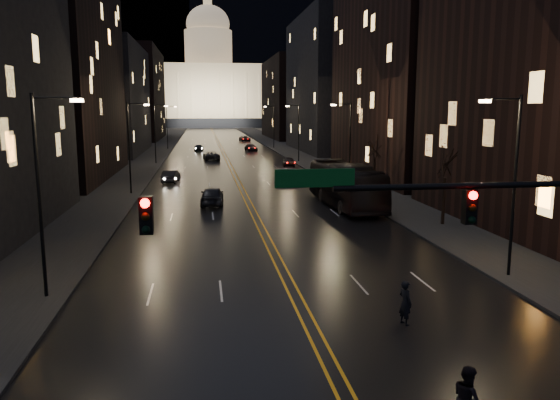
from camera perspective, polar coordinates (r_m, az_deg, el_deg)
name	(u,v)px	position (r m, az deg, el deg)	size (l,w,h in m)	color
ground	(346,398)	(17.09, 6.92, -19.82)	(900.00, 900.00, 0.00)	black
road	(217,141)	(144.65, -6.56, 6.18)	(20.00, 320.00, 0.02)	black
sidewalk_left	(163,141)	(144.94, -12.13, 6.06)	(8.00, 320.00, 0.16)	black
sidewalk_right	(270,140)	(145.71, -1.02, 6.29)	(8.00, 320.00, 0.16)	black
center_line	(217,141)	(144.65, -6.56, 6.19)	(0.62, 320.00, 0.01)	orange
building_left_mid	(53,59)	(70.66, -22.66, 13.41)	(12.00, 30.00, 28.00)	black
building_left_far	(109,99)	(107.72, -17.47, 9.99)	(12.00, 34.00, 20.00)	black
building_left_dist	(138,95)	(155.33, -14.66, 10.59)	(12.00, 40.00, 24.00)	black
building_right_tall	(412,17)	(69.86, 13.64, 18.05)	(12.00, 30.00, 38.00)	black
building_right_mid	(330,84)	(109.36, 5.22, 11.94)	(12.00, 34.00, 26.00)	black
building_right_dist	(290,99)	(156.39, 1.10, 10.52)	(12.00, 40.00, 22.00)	black
mountain_ridge	(263,26)	(400.83, -1.83, 17.67)	(520.00, 60.00, 130.00)	black
capitol	(209,90)	(264.53, -7.40, 11.38)	(90.00, 50.00, 58.50)	black
traffic_signal	(546,221)	(17.75, 26.04, -2.01)	(17.29, 0.45, 7.00)	black
streetlamp_right_near	(512,177)	(28.70, 23.05, 2.23)	(2.13, 0.25, 9.00)	black
streetlamp_left_near	(43,186)	(25.50, -23.53, 1.37)	(2.13, 0.25, 9.00)	black
streetlamp_right_mid	(348,141)	(56.44, 7.16, 6.15)	(2.13, 0.25, 9.00)	black
streetlamp_left_mid	(131,143)	(54.88, -15.31, 5.79)	(2.13, 0.25, 9.00)	black
streetlamp_right_far	(298,130)	(85.71, 1.85, 7.36)	(2.13, 0.25, 9.00)	black
streetlamp_left_far	(156,130)	(84.69, -12.83, 7.10)	(2.13, 0.25, 9.00)	black
streetlamp_right_dist	(273,124)	(115.36, -0.75, 7.92)	(2.13, 0.25, 9.00)	black
streetlamp_left_dist	(168,125)	(114.61, -11.63, 7.72)	(2.13, 0.25, 9.00)	black
tree_right_mid	(445,163)	(40.32, 16.90, 3.68)	(2.40, 2.40, 6.65)	black
tree_right_far	(375,148)	(55.18, 9.89, 5.43)	(2.40, 2.40, 6.65)	black
bus	(345,185)	(47.24, 6.84, 1.57)	(3.13, 13.36, 3.72)	black
oncoming_car_a	(212,196)	(48.05, -7.11, 0.45)	(1.95, 4.84, 1.65)	black
oncoming_car_b	(171,176)	(63.41, -11.33, 2.44)	(1.52, 4.37, 1.44)	black
oncoming_car_c	(211,156)	(90.33, -7.19, 4.62)	(2.36, 5.12, 1.42)	black
oncoming_car_d	(199,148)	(109.84, -8.48, 5.41)	(1.78, 4.39, 1.27)	black
receding_car_a	(287,176)	(61.77, 0.73, 2.52)	(1.70, 4.86, 1.60)	black
receding_car_b	(289,161)	(79.68, 0.91, 4.05)	(1.70, 4.22, 1.44)	black
receding_car_c	(251,148)	(108.69, -3.06, 5.49)	(1.91, 4.69, 1.36)	black
receding_car_d	(245,139)	(141.17, -3.69, 6.42)	(2.33, 5.05, 1.40)	black
pedestrian_a	(405,303)	(22.13, 12.95, -10.42)	(0.65, 0.43, 1.79)	black
pedestrian_b	(467,398)	(15.93, 18.99, -18.98)	(0.87, 0.48, 1.78)	black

